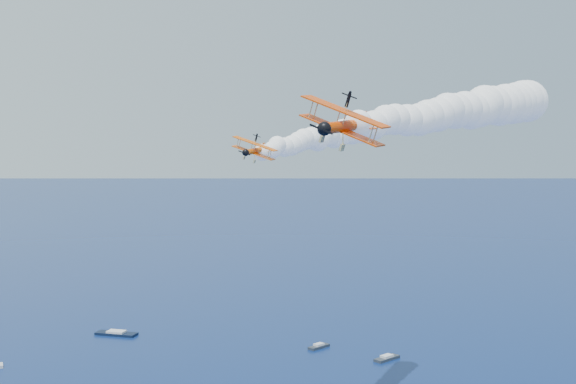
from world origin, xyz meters
TOP-DOWN VIEW (x-y plane):
  - biplane_lead at (10.62, 41.37)m, footprint 9.42×10.22m
  - biplane_trail at (-6.60, -1.39)m, footprint 10.62×12.02m
  - smoke_trail_lead at (35.58, 56.13)m, footprint 60.52×54.09m
  - smoke_trail_trail at (20.33, 9.36)m, footprint 60.08×43.89m

SIDE VIEW (x-z plane):
  - biplane_lead at x=10.62m, z-range 51.15..57.78m
  - smoke_trail_lead at x=35.58m, z-range 51.35..61.97m
  - biplane_trail at x=-6.60m, z-range 53.45..61.76m
  - smoke_trail_trail at x=20.33m, z-range 54.50..65.12m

